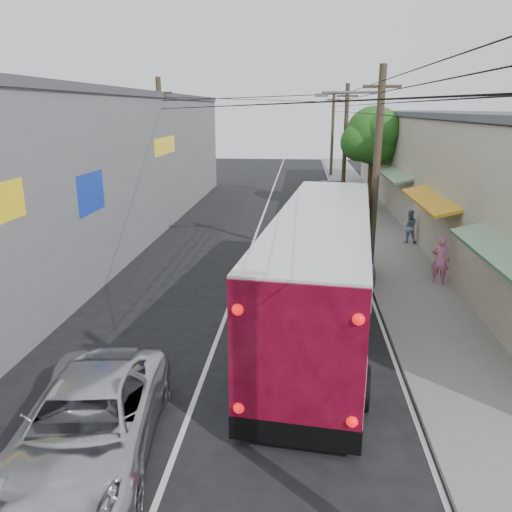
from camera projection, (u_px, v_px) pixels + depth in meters
The scene contains 13 objects.
ground at pixel (156, 503), 8.47m from camera, with size 120.00×120.00×0.00m, color black.
sidewalk at pixel (377, 231), 26.99m from camera, with size 3.00×80.00×0.12m, color slate.
building_right at pixel (458, 170), 27.63m from camera, with size 7.09×40.00×6.25m.
building_left at pixel (88, 165), 25.34m from camera, with size 7.20×36.00×7.25m.
utility_poles at pixel (317, 153), 26.43m from camera, with size 11.80×45.28×8.00m.
street_tree at pixel (375, 137), 31.38m from camera, with size 4.40×4.00×6.60m.
coach_bus at pixel (322, 267), 14.98m from camera, with size 3.97×12.58×3.57m.
jeepney at pixel (88, 424), 9.35m from camera, with size 2.48×5.38×1.49m, color silver.
parked_suv at pixel (336, 252), 20.32m from camera, with size 2.27×5.57×1.62m, color gray.
parked_car_mid at pixel (340, 210), 28.65m from camera, with size 1.95×4.84×1.65m, color #28282D.
parked_car_far at pixel (334, 193), 34.45m from camera, with size 1.66×4.75×1.57m, color black.
pedestrian_near at pixel (440, 260), 18.51m from camera, with size 0.66×0.43×1.81m, color pink.
pedestrian_far at pixel (409, 226), 24.20m from camera, with size 0.78×0.61×1.61m, color #7D98B6.
Camera 1 is at (2.31, -6.74, 6.44)m, focal length 35.00 mm.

